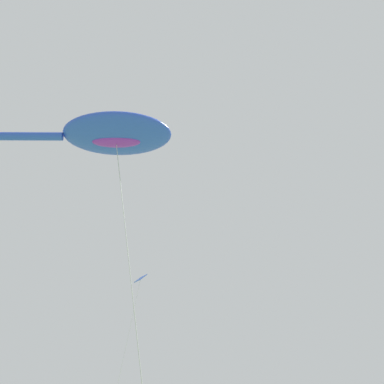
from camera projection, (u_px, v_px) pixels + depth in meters
big_show_kite at (108, 135)px, 19.50m from camera, size 9.49×9.08×15.17m
small_kite_box_yellow at (138, 292)px, 32.01m from camera, size 3.48×1.80×15.70m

